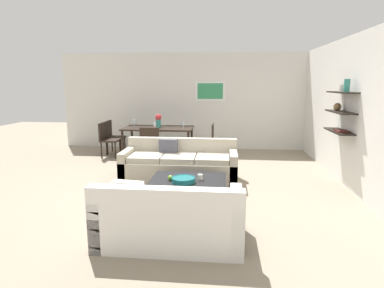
{
  "coord_description": "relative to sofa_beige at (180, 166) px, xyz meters",
  "views": [
    {
      "loc": [
        0.78,
        -5.62,
        1.87
      ],
      "look_at": [
        0.2,
        0.2,
        0.75
      ],
      "focal_mm": 30.07,
      "sensor_mm": 36.0,
      "label": 1
    }
  ],
  "objects": [
    {
      "name": "dining_table",
      "position": [
        -0.84,
        2.04,
        0.39
      ],
      "size": [
        1.76,
        0.94,
        0.75
      ],
      "color": "black",
      "rests_on": "ground"
    },
    {
      "name": "decorative_bowl",
      "position": [
        0.24,
        -1.31,
        0.13
      ],
      "size": [
        0.36,
        0.36,
        0.08
      ],
      "color": "#19666B",
      "rests_on": "coffee_table"
    },
    {
      "name": "loveseat_white",
      "position": [
        0.22,
        -2.44,
        0.0
      ],
      "size": [
        1.69,
        0.9,
        0.78
      ],
      "color": "white",
      "rests_on": "ground"
    },
    {
      "name": "dining_chair_left_near",
      "position": [
        -2.12,
        1.83,
        0.21
      ],
      "size": [
        0.44,
        0.44,
        0.88
      ],
      "color": "black",
      "rests_on": "ground"
    },
    {
      "name": "dining_chair_right_near",
      "position": [
        0.45,
        1.83,
        0.21
      ],
      "size": [
        0.44,
        0.44,
        0.88
      ],
      "color": "black",
      "rests_on": "ground"
    },
    {
      "name": "coffee_table",
      "position": [
        0.29,
        -1.23,
        -0.1
      ],
      "size": [
        1.17,
        1.06,
        0.38
      ],
      "color": "black",
      "rests_on": "ground"
    },
    {
      "name": "apple_on_coffee_table",
      "position": [
        0.03,
        -1.24,
        0.13
      ],
      "size": [
        0.08,
        0.08,
        0.08
      ],
      "primitive_type": "sphere",
      "color": "#669E2D",
      "rests_on": "coffee_table"
    },
    {
      "name": "centerpiece_vase",
      "position": [
        -0.83,
        2.06,
        0.65
      ],
      "size": [
        0.16,
        0.16,
        0.34
      ],
      "color": "teal",
      "rests_on": "dining_table"
    },
    {
      "name": "wine_glass_foot",
      "position": [
        -0.84,
        1.63,
        0.58
      ],
      "size": [
        0.06,
        0.06,
        0.18
      ],
      "color": "silver",
      "rests_on": "dining_table"
    },
    {
      "name": "dining_chair_left_far",
      "position": [
        -2.12,
        2.25,
        0.21
      ],
      "size": [
        0.44,
        0.44,
        0.88
      ],
      "color": "black",
      "rests_on": "ground"
    },
    {
      "name": "back_wall_unit",
      "position": [
        0.35,
        3.19,
        1.06
      ],
      "size": [
        8.4,
        0.09,
        2.7
      ],
      "color": "silver",
      "rests_on": "ground"
    },
    {
      "name": "candle_jar",
      "position": [
        0.48,
        -1.16,
        0.13
      ],
      "size": [
        0.08,
        0.08,
        0.09
      ],
      "primitive_type": "cylinder",
      "color": "silver",
      "rests_on": "coffee_table"
    },
    {
      "name": "wine_glass_right_near",
      "position": [
        -0.18,
        1.93,
        0.56
      ],
      "size": [
        0.06,
        0.06,
        0.15
      ],
      "color": "silver",
      "rests_on": "dining_table"
    },
    {
      "name": "sofa_beige",
      "position": [
        0.0,
        0.0,
        0.0
      ],
      "size": [
        2.17,
        0.9,
        0.78
      ],
      "color": "#B2A893",
      "rests_on": "ground"
    },
    {
      "name": "wine_glass_left_far",
      "position": [
        -1.49,
        2.16,
        0.59
      ],
      "size": [
        0.08,
        0.08,
        0.18
      ],
      "color": "silver",
      "rests_on": "dining_table"
    },
    {
      "name": "ground_plane",
      "position": [
        0.05,
        -0.34,
        -0.29
      ],
      "size": [
        18.0,
        18.0,
        0.0
      ],
      "primitive_type": "plane",
      "color": "gray"
    },
    {
      "name": "right_wall_shelf_unit",
      "position": [
        3.08,
        0.26,
        1.06
      ],
      "size": [
        0.34,
        8.2,
        2.7
      ],
      "color": "silver",
      "rests_on": "ground"
    },
    {
      "name": "dining_chair_foot",
      "position": [
        -0.84,
        1.17,
        0.21
      ],
      "size": [
        0.44,
        0.44,
        0.88
      ],
      "color": "black",
      "rests_on": "ground"
    }
  ]
}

